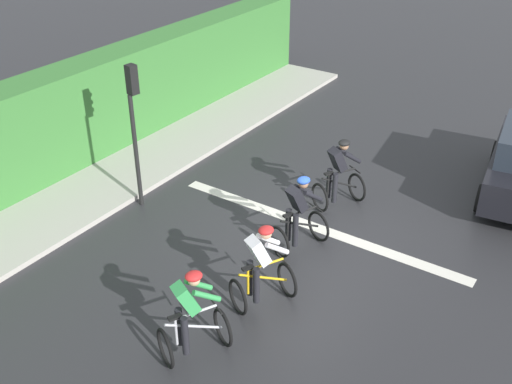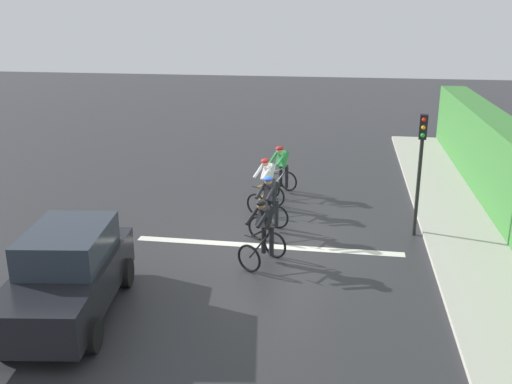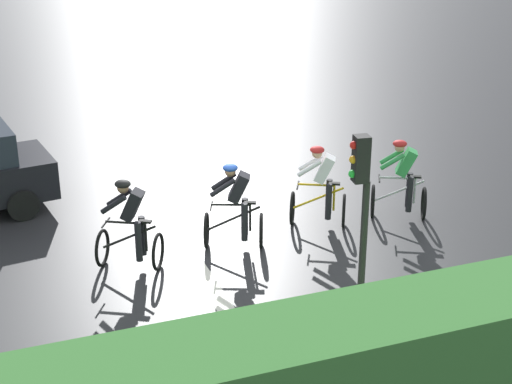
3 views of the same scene
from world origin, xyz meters
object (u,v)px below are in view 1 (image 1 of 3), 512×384
Objects in this scene: cyclist_fourth at (339,175)px; traffic_light_near_crossing at (134,115)px; cyclist_lead at (191,317)px; cyclist_mid at (299,216)px; cyclist_second at (261,269)px.

cyclist_fourth is 0.50× the size of traffic_light_near_crossing.
traffic_light_near_crossing is (4.03, -3.10, 1.43)m from cyclist_lead.
cyclist_lead is 1.00× the size of cyclist_fourth.
cyclist_fourth is at bearing -86.49° from cyclist_mid.
cyclist_lead is 5.55m from cyclist_fourth.
cyclist_mid is 0.50× the size of traffic_light_near_crossing.
cyclist_second is 0.50× the size of traffic_light_near_crossing.
cyclist_second is at bearing -97.81° from cyclist_lead.
cyclist_mid is 1.00× the size of cyclist_fourth.
cyclist_second and cyclist_mid have the same top height.
traffic_light_near_crossing is (4.26, -1.42, 1.43)m from cyclist_second.
cyclist_mid is at bearing -79.64° from cyclist_second.
cyclist_lead is at bearing 82.19° from cyclist_second.
cyclist_lead is 1.00× the size of cyclist_second.
cyclist_second is 1.00× the size of cyclist_mid.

